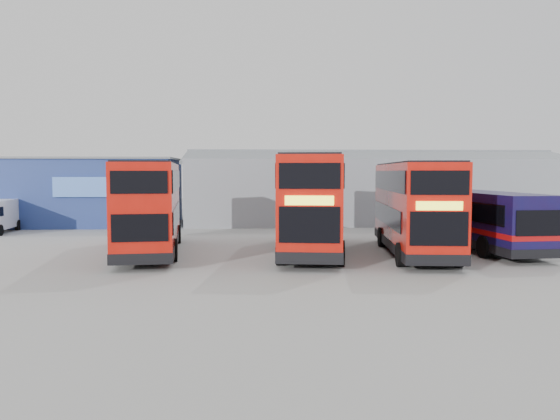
# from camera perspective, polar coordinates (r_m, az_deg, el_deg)

# --- Properties ---
(ground_plane) EXTENTS (120.00, 120.00, 0.00)m
(ground_plane) POSITION_cam_1_polar(r_m,az_deg,el_deg) (25.49, 2.22, -5.15)
(ground_plane) COLOR gray
(ground_plane) RESTS_ON ground
(office_block) EXTENTS (12.30, 8.32, 5.12)m
(office_block) POSITION_cam_1_polar(r_m,az_deg,el_deg) (44.54, -18.52, 1.90)
(office_block) COLOR navy
(office_block) RESTS_ON ground
(maintenance_shed) EXTENTS (30.50, 12.00, 5.89)m
(maintenance_shed) POSITION_cam_1_polar(r_m,az_deg,el_deg) (46.29, 9.57, 2.15)
(maintenance_shed) COLOR gray
(maintenance_shed) RESTS_ON ground
(double_decker_left) EXTENTS (3.55, 10.88, 4.53)m
(double_decker_left) POSITION_cam_1_polar(r_m,az_deg,el_deg) (27.73, -13.40, 0.17)
(double_decker_left) COLOR red
(double_decker_left) RESTS_ON ground
(double_decker_centre) EXTENTS (4.37, 11.69, 4.84)m
(double_decker_centre) POSITION_cam_1_polar(r_m,az_deg,el_deg) (27.40, 3.41, 0.55)
(double_decker_centre) COLOR red
(double_decker_centre) RESTS_ON ground
(double_decker_right) EXTENTS (3.83, 10.87, 4.51)m
(double_decker_right) POSITION_cam_1_polar(r_m,az_deg,el_deg) (27.54, 13.81, 0.12)
(double_decker_right) COLOR red
(double_decker_right) RESTS_ON ground
(single_decker_blue) EXTENTS (3.23, 11.32, 3.03)m
(single_decker_blue) POSITION_cam_1_polar(r_m,az_deg,el_deg) (30.66, 19.93, -1.01)
(single_decker_blue) COLOR #0E0D3A
(single_decker_blue) RESTS_ON ground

